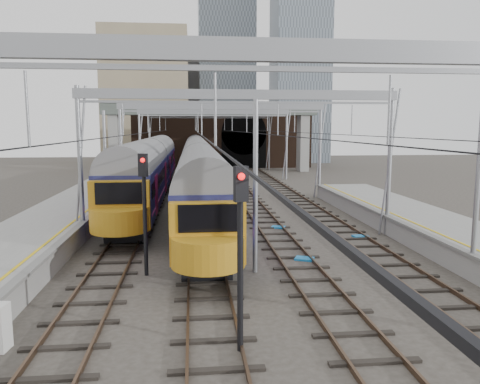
{
  "coord_description": "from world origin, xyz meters",
  "views": [
    {
      "loc": [
        -2.53,
        -16.48,
        5.92
      ],
      "look_at": [
        0.07,
        8.74,
        2.4
      ],
      "focal_mm": 35.0,
      "sensor_mm": 36.0,
      "label": 1
    }
  ],
  "objects": [
    {
      "name": "overbridge",
      "position": [
        0.0,
        46.0,
        7.27
      ],
      "size": [
        28.0,
        3.0,
        9.25
      ],
      "color": "gray",
      "rests_on": "ground"
    },
    {
      "name": "equip_cover_a",
      "position": [
        2.45,
        3.54,
        0.05
      ],
      "size": [
        0.98,
        0.86,
        0.1
      ],
      "primitive_type": "cube",
      "rotation": [
        0.0,
        0.0,
        -0.43
      ],
      "color": "#1979C1",
      "rests_on": "ground"
    },
    {
      "name": "train_second",
      "position": [
        -6.0,
        22.93,
        2.58
      ],
      "size": [
        2.96,
        34.18,
        5.03
      ],
      "color": "black",
      "rests_on": "ground"
    },
    {
      "name": "overhead_line",
      "position": [
        0.0,
        21.49,
        6.57
      ],
      "size": [
        16.8,
        80.0,
        8.0
      ],
      "color": "gray",
      "rests_on": "ground"
    },
    {
      "name": "retaining_wall",
      "position": [
        1.4,
        51.93,
        4.33
      ],
      "size": [
        28.0,
        2.75,
        9.0
      ],
      "color": "#311F15",
      "rests_on": "ground"
    },
    {
      "name": "signal_near_centre",
      "position": [
        -1.32,
        -4.8,
        3.12
      ],
      "size": [
        0.39,
        0.47,
        4.96
      ],
      "rotation": [
        0.0,
        0.0,
        0.3
      ],
      "color": "black",
      "rests_on": "ground"
    },
    {
      "name": "train_main",
      "position": [
        -2.0,
        32.42,
        2.51
      ],
      "size": [
        2.83,
        65.41,
        4.86
      ],
      "color": "black",
      "rests_on": "ground"
    },
    {
      "name": "equip_cover_c",
      "position": [
        6.52,
        7.52,
        0.05
      ],
      "size": [
        0.87,
        0.67,
        0.09
      ],
      "primitive_type": "cube",
      "rotation": [
        0.0,
        0.0,
        0.16
      ],
      "color": "#1979C1",
      "rests_on": "ground"
    },
    {
      "name": "ground",
      "position": [
        0.0,
        0.0,
        0.0
      ],
      "size": [
        160.0,
        160.0,
        0.0
      ],
      "primitive_type": "plane",
      "color": "#38332D",
      "rests_on": "ground"
    },
    {
      "name": "platform_left",
      "position": [
        -10.18,
        2.5,
        0.55
      ],
      "size": [
        4.32,
        55.0,
        1.12
      ],
      "color": "gray",
      "rests_on": "ground"
    },
    {
      "name": "equip_cover_b",
      "position": [
        2.52,
        10.27,
        0.05
      ],
      "size": [
        0.95,
        0.82,
        0.09
      ],
      "primitive_type": "cube",
      "rotation": [
        0.0,
        0.0,
        -0.39
      ],
      "color": "#1979C1",
      "rests_on": "ground"
    },
    {
      "name": "signal_near_left",
      "position": [
        -4.42,
        1.96,
        3.1
      ],
      "size": [
        0.39,
        0.47,
        4.91
      ],
      "rotation": [
        0.0,
        0.0,
        -0.35
      ],
      "color": "black",
      "rests_on": "ground"
    },
    {
      "name": "city_skyline",
      "position": [
        2.73,
        70.48,
        17.09
      ],
      "size": [
        37.5,
        27.5,
        60.0
      ],
      "color": "tan",
      "rests_on": "ground"
    },
    {
      "name": "tracks",
      "position": [
        0.0,
        15.0,
        0.02
      ],
      "size": [
        14.4,
        80.0,
        0.22
      ],
      "color": "#4C3828",
      "rests_on": "ground"
    }
  ]
}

